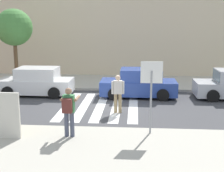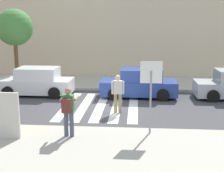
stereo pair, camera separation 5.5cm
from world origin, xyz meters
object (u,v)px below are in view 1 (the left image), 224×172
at_px(stop_sign, 151,81).
at_px(photographer_with_backpack, 69,108).
at_px(pedestrian_crossing, 118,92).
at_px(parked_car_blue, 139,84).
at_px(advertising_board, 4,115).
at_px(street_tree_west, 14,28).
at_px(parked_car_white, 36,82).

relative_size(stop_sign, photographer_with_backpack, 1.49).
xyz_separation_m(pedestrian_crossing, parked_car_blue, (0.98, 3.12, -0.25)).
bearing_deg(pedestrian_crossing, advertising_board, -134.10).
bearing_deg(parked_car_blue, street_tree_west, 162.95).
distance_m(pedestrian_crossing, advertising_board, 5.24).
bearing_deg(photographer_with_backpack, advertising_board, -172.48).
relative_size(pedestrian_crossing, parked_car_blue, 0.42).
xyz_separation_m(pedestrian_crossing, advertising_board, (-3.65, -3.76, -0.03)).
bearing_deg(street_tree_west, parked_car_white, -49.73).
bearing_deg(parked_car_blue, parked_car_white, 180.00).
distance_m(stop_sign, advertising_board, 5.17).
bearing_deg(parked_car_white, stop_sign, -44.64).
xyz_separation_m(street_tree_west, advertising_board, (3.12, -9.25, -2.72)).
bearing_deg(photographer_with_backpack, pedestrian_crossing, 66.95).
xyz_separation_m(parked_car_white, advertising_board, (1.11, -6.88, 0.21)).
bearing_deg(parked_car_blue, advertising_board, -123.90).
xyz_separation_m(pedestrian_crossing, street_tree_west, (-6.77, 5.49, 2.69)).
distance_m(parked_car_white, parked_car_blue, 5.73).
relative_size(parked_car_blue, street_tree_west, 0.88).
xyz_separation_m(photographer_with_backpack, street_tree_west, (-5.29, 8.97, 2.49)).
height_order(parked_car_white, parked_car_blue, same).
bearing_deg(photographer_with_backpack, parked_car_white, 116.42).
bearing_deg(parked_car_white, advertising_board, -80.85).
bearing_deg(stop_sign, advertising_board, -170.06).
distance_m(photographer_with_backpack, parked_car_blue, 7.05).
relative_size(parked_car_white, street_tree_west, 0.88).
xyz_separation_m(stop_sign, parked_car_blue, (-0.35, 6.01, -1.29)).
height_order(parked_car_blue, advertising_board, advertising_board).
relative_size(pedestrian_crossing, street_tree_west, 0.37).
bearing_deg(stop_sign, parked_car_blue, 93.36).
height_order(photographer_with_backpack, street_tree_west, street_tree_west).
relative_size(parked_car_blue, advertising_board, 2.56).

